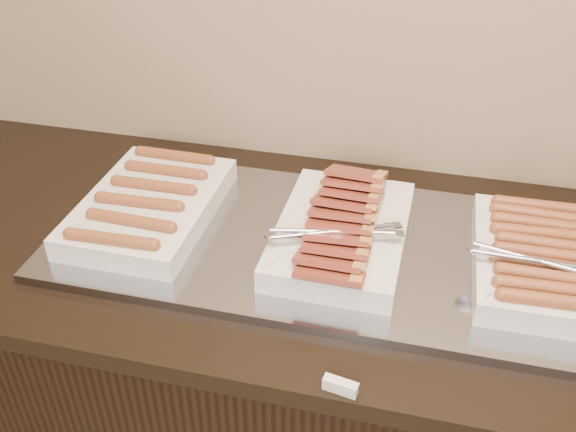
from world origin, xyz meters
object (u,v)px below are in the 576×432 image
object	(u,v)px
counter	(325,393)
dish_left	(150,205)
dish_right	(539,259)
warming_tray	(343,248)
dish_center	(341,231)

from	to	relation	value
counter	dish_left	distance (m)	0.64
dish_left	dish_right	distance (m)	0.80
warming_tray	dish_center	distance (m)	0.04
counter	warming_tray	xyz separation A→B (m)	(0.02, 0.00, 0.46)
dish_left	dish_right	world-z (taller)	dish_right
dish_center	dish_left	bearing A→B (deg)	-179.52
counter	dish_right	bearing A→B (deg)	-0.55
dish_center	dish_right	xyz separation A→B (m)	(0.38, -0.00, -0.00)
counter	dish_left	size ratio (longest dim) A/B	5.19
dish_left	dish_center	distance (m)	0.42
warming_tray	dish_left	world-z (taller)	dish_left
dish_center	warming_tray	bearing A→B (deg)	33.80
warming_tray	dish_center	world-z (taller)	dish_center
dish_left	dish_center	xyz separation A→B (m)	(0.42, -0.00, 0.01)
warming_tray	dish_right	xyz separation A→B (m)	(0.38, -0.00, 0.04)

